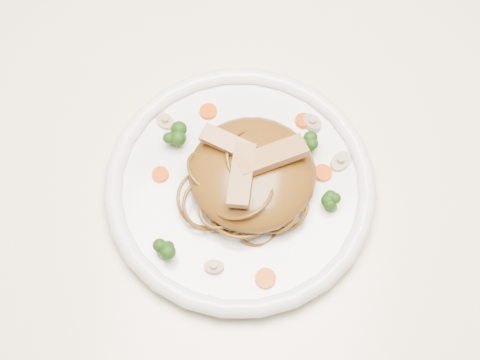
# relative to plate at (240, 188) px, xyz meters

# --- Properties ---
(ground) EXTENTS (4.00, 4.00, 0.00)m
(ground) POSITION_rel_plate_xyz_m (-0.00, 0.07, -0.76)
(ground) COLOR #55341D
(ground) RESTS_ON ground
(table) EXTENTS (1.20, 0.80, 0.75)m
(table) POSITION_rel_plate_xyz_m (-0.00, 0.07, -0.11)
(table) COLOR #F1E5CC
(table) RESTS_ON ground
(plate) EXTENTS (0.35, 0.35, 0.02)m
(plate) POSITION_rel_plate_xyz_m (0.00, 0.00, 0.00)
(plate) COLOR white
(plate) RESTS_ON table
(noodle_mound) EXTENTS (0.18, 0.18, 0.04)m
(noodle_mound) POSITION_rel_plate_xyz_m (0.01, 0.00, 0.03)
(noodle_mound) COLOR brown
(noodle_mound) RESTS_ON plate
(chicken_a) EXTENTS (0.08, 0.06, 0.01)m
(chicken_a) POSITION_rel_plate_xyz_m (0.03, 0.01, 0.06)
(chicken_a) COLOR #A6844E
(chicken_a) RESTS_ON noodle_mound
(chicken_b) EXTENTS (0.06, 0.04, 0.01)m
(chicken_b) POSITION_rel_plate_xyz_m (-0.02, 0.02, 0.06)
(chicken_b) COLOR #A6844E
(chicken_b) RESTS_ON noodle_mound
(chicken_c) EXTENTS (0.02, 0.07, 0.01)m
(chicken_c) POSITION_rel_plate_xyz_m (0.00, -0.01, 0.06)
(chicken_c) COLOR #A6844E
(chicken_c) RESTS_ON noodle_mound
(broccoli_0) EXTENTS (0.03, 0.03, 0.03)m
(broccoli_0) POSITION_rel_plate_xyz_m (0.07, 0.05, 0.02)
(broccoli_0) COLOR #1B450E
(broccoli_0) RESTS_ON plate
(broccoli_1) EXTENTS (0.03, 0.03, 0.03)m
(broccoli_1) POSITION_rel_plate_xyz_m (-0.08, 0.05, 0.02)
(broccoli_1) COLOR #1B450E
(broccoli_1) RESTS_ON plate
(broccoli_2) EXTENTS (0.03, 0.03, 0.03)m
(broccoli_2) POSITION_rel_plate_xyz_m (-0.07, -0.09, 0.02)
(broccoli_2) COLOR #1B450E
(broccoli_2) RESTS_ON plate
(broccoli_3) EXTENTS (0.03, 0.03, 0.03)m
(broccoli_3) POSITION_rel_plate_xyz_m (0.10, -0.01, 0.02)
(broccoli_3) COLOR #1B450E
(broccoli_3) RESTS_ON plate
(carrot_0) EXTENTS (0.02, 0.02, 0.00)m
(carrot_0) POSITION_rel_plate_xyz_m (0.06, 0.09, 0.01)
(carrot_0) COLOR #D94607
(carrot_0) RESTS_ON plate
(carrot_1) EXTENTS (0.02, 0.02, 0.00)m
(carrot_1) POSITION_rel_plate_xyz_m (-0.09, 0.00, 0.01)
(carrot_1) COLOR #D94607
(carrot_1) RESTS_ON plate
(carrot_2) EXTENTS (0.02, 0.02, 0.00)m
(carrot_2) POSITION_rel_plate_xyz_m (0.09, 0.03, 0.01)
(carrot_2) COLOR #D94607
(carrot_2) RESTS_ON plate
(carrot_3) EXTENTS (0.02, 0.02, 0.00)m
(carrot_3) POSITION_rel_plate_xyz_m (-0.05, 0.09, 0.01)
(carrot_3) COLOR #D94607
(carrot_3) RESTS_ON plate
(carrot_4) EXTENTS (0.02, 0.02, 0.00)m
(carrot_4) POSITION_rel_plate_xyz_m (0.04, -0.10, 0.01)
(carrot_4) COLOR #D94607
(carrot_4) RESTS_ON plate
(mushroom_0) EXTENTS (0.02, 0.02, 0.01)m
(mushroom_0) POSITION_rel_plate_xyz_m (-0.01, -0.10, 0.01)
(mushroom_0) COLOR #BDA88E
(mushroom_0) RESTS_ON plate
(mushroom_1) EXTENTS (0.04, 0.04, 0.01)m
(mushroom_1) POSITION_rel_plate_xyz_m (0.11, 0.04, 0.01)
(mushroom_1) COLOR #BDA88E
(mushroom_1) RESTS_ON plate
(mushroom_2) EXTENTS (0.03, 0.03, 0.01)m
(mushroom_2) POSITION_rel_plate_xyz_m (-0.10, 0.07, 0.01)
(mushroom_2) COLOR #BDA88E
(mushroom_2) RESTS_ON plate
(mushroom_3) EXTENTS (0.04, 0.04, 0.01)m
(mushroom_3) POSITION_rel_plate_xyz_m (0.07, 0.09, 0.01)
(mushroom_3) COLOR #BDA88E
(mushroom_3) RESTS_ON plate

